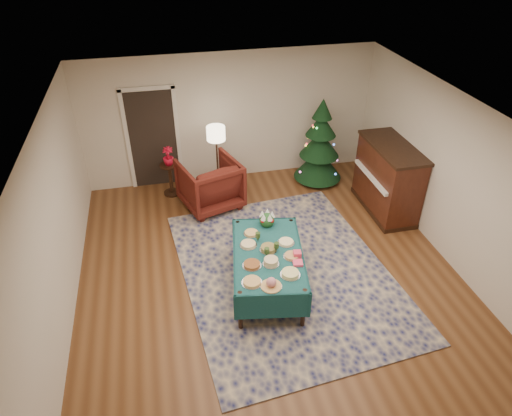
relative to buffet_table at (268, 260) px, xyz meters
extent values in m
plane|color=#593319|center=(0.10, 0.13, -0.56)|extent=(7.00, 7.00, 0.00)
plane|color=white|center=(0.10, 0.13, 2.14)|extent=(7.00, 7.00, 0.00)
plane|color=beige|center=(0.10, 3.63, 0.79)|extent=(6.00, 0.00, 6.00)
plane|color=beige|center=(-2.90, 0.13, 0.79)|extent=(0.00, 7.00, 7.00)
plane|color=beige|center=(3.10, 0.13, 0.79)|extent=(0.00, 7.00, 7.00)
cube|color=black|center=(-1.50, 3.61, 0.46)|extent=(0.92, 0.02, 2.04)
cube|color=silver|center=(-2.00, 3.60, 0.49)|extent=(0.08, 0.04, 2.14)
cube|color=silver|center=(-1.00, 3.60, 0.49)|extent=(0.08, 0.04, 2.14)
cube|color=silver|center=(-1.50, 3.60, 1.54)|extent=(1.08, 0.04, 0.08)
cube|color=#151B4F|center=(0.37, 0.28, -0.55)|extent=(3.55, 4.46, 0.02)
cylinder|color=black|center=(-0.57, -0.72, -0.21)|extent=(0.07, 0.07, 0.70)
cylinder|color=black|center=(-0.29, 0.87, -0.21)|extent=(0.07, 0.07, 0.70)
cylinder|color=black|center=(0.29, -0.87, -0.21)|extent=(0.07, 0.07, 0.70)
cylinder|color=black|center=(0.57, 0.72, -0.21)|extent=(0.07, 0.07, 0.70)
cube|color=#134243|center=(0.00, 0.00, 0.12)|extent=(1.31, 1.92, 0.04)
cube|color=#134243|center=(0.15, 0.86, -0.08)|extent=(1.04, 0.21, 0.44)
cube|color=#134243|center=(-0.15, -0.86, -0.08)|extent=(1.04, 0.21, 0.44)
cube|color=#134243|center=(0.50, -0.09, -0.08)|extent=(0.34, 1.78, 0.44)
cube|color=#134243|center=(-0.50, 0.09, -0.08)|extent=(0.34, 1.78, 0.44)
cylinder|color=silver|center=(-0.37, -0.58, 0.14)|extent=(0.29, 0.29, 0.01)
cylinder|color=tan|center=(-0.37, -0.58, 0.17)|extent=(0.24, 0.24, 0.03)
cylinder|color=silver|center=(-0.14, -0.71, 0.14)|extent=(0.29, 0.29, 0.01)
sphere|color=#CC727A|center=(-0.14, -0.71, 0.22)|extent=(0.14, 0.14, 0.14)
cylinder|color=silver|center=(0.18, -0.55, 0.14)|extent=(0.28, 0.28, 0.01)
cylinder|color=#D8D172|center=(0.18, -0.55, 0.17)|extent=(0.24, 0.24, 0.05)
cylinder|color=silver|center=(-0.30, -0.24, 0.14)|extent=(0.28, 0.28, 0.01)
cylinder|color=brown|center=(-0.30, -0.24, 0.17)|extent=(0.23, 0.23, 0.04)
cylinder|color=silver|center=(-0.02, -0.26, 0.14)|extent=(0.24, 0.24, 0.01)
cylinder|color=tan|center=(-0.02, -0.26, 0.19)|extent=(0.20, 0.20, 0.08)
cylinder|color=silver|center=(0.31, -0.17, 0.14)|extent=(0.25, 0.25, 0.01)
cylinder|color=#B2844C|center=(0.31, -0.17, 0.16)|extent=(0.21, 0.21, 0.03)
cylinder|color=silver|center=(-0.25, 0.23, 0.14)|extent=(0.26, 0.26, 0.01)
cylinder|color=#D8BF7F|center=(-0.25, 0.23, 0.17)|extent=(0.22, 0.22, 0.04)
cylinder|color=silver|center=(0.02, 0.06, 0.14)|extent=(0.27, 0.27, 0.01)
cylinder|color=maroon|center=(0.02, 0.06, 0.18)|extent=(0.23, 0.23, 0.06)
cylinder|color=silver|center=(0.32, 0.16, 0.14)|extent=(0.26, 0.26, 0.01)
cylinder|color=#F2EACC|center=(0.32, 0.16, 0.16)|extent=(0.22, 0.22, 0.03)
cylinder|color=silver|center=(-0.14, 0.50, 0.14)|extent=(0.24, 0.24, 0.01)
cylinder|color=tan|center=(-0.14, 0.50, 0.16)|extent=(0.21, 0.21, 0.03)
cone|color=#2D471E|center=(-0.09, 0.30, 0.18)|extent=(0.07, 0.07, 0.08)
cylinder|color=#2D471E|center=(-0.09, 0.30, 0.26)|extent=(0.07, 0.07, 0.08)
cone|color=#2D471E|center=(0.13, -0.01, 0.18)|extent=(0.07, 0.07, 0.08)
cylinder|color=#2D471E|center=(0.13, -0.01, 0.26)|extent=(0.07, 0.07, 0.08)
cone|color=#2D471E|center=(-0.04, -0.09, 0.18)|extent=(0.07, 0.07, 0.08)
cylinder|color=#2D471E|center=(-0.04, -0.09, 0.26)|extent=(0.07, 0.07, 0.08)
cube|color=#F44364|center=(0.35, -0.35, 0.16)|extent=(0.16, 0.16, 0.04)
cube|color=#DD3D58|center=(0.39, -0.19, 0.19)|extent=(0.13, 0.13, 0.09)
sphere|color=#1E4C1E|center=(0.15, 0.68, 0.23)|extent=(0.24, 0.24, 0.24)
cone|color=white|center=(0.24, 0.68, 0.34)|extent=(0.09, 0.09, 0.11)
cone|color=white|center=(0.18, 0.76, 0.34)|extent=(0.09, 0.09, 0.11)
cone|color=white|center=(0.08, 0.73, 0.34)|extent=(0.09, 0.09, 0.11)
cone|color=white|center=(0.08, 0.63, 0.34)|extent=(0.09, 0.09, 0.11)
cone|color=white|center=(0.18, 0.60, 0.34)|extent=(0.09, 0.09, 0.11)
sphere|color=#B20C0F|center=(0.24, 0.74, 0.27)|extent=(0.07, 0.07, 0.07)
sphere|color=#B20C0F|center=(0.09, 0.77, 0.27)|extent=(0.07, 0.07, 0.07)
sphere|color=#B20C0F|center=(0.07, 0.62, 0.27)|extent=(0.07, 0.07, 0.07)
sphere|color=#B20C0F|center=(0.21, 0.60, 0.27)|extent=(0.07, 0.07, 0.07)
imported|color=#4F1711|center=(-0.52, 2.52, -0.02)|extent=(1.29, 1.25, 1.08)
cylinder|color=#A57F3F|center=(-0.30, 2.93, -0.55)|extent=(0.25, 0.25, 0.03)
cylinder|color=black|center=(-0.30, 2.93, 0.12)|extent=(0.04, 0.04, 1.35)
cylinder|color=#FFEABF|center=(-0.30, 2.93, 0.79)|extent=(0.36, 0.36, 0.27)
cylinder|color=black|center=(-1.25, 3.14, -0.54)|extent=(0.34, 0.34, 0.04)
cylinder|color=black|center=(-1.25, 3.14, -0.23)|extent=(0.08, 0.08, 0.63)
cylinder|color=black|center=(-1.25, 3.14, 0.10)|extent=(0.38, 0.38, 0.03)
imported|color=red|center=(-1.25, 3.14, 0.22)|extent=(0.21, 0.38, 0.21)
cylinder|color=black|center=(1.87, 3.01, -0.49)|extent=(0.11, 0.11, 0.15)
cone|color=black|center=(1.87, 3.01, -0.15)|extent=(1.12, 1.12, 0.64)
cone|color=black|center=(1.87, 3.01, 0.31)|extent=(0.92, 0.92, 0.55)
cone|color=black|center=(1.87, 3.01, 0.73)|extent=(0.69, 0.69, 0.46)
cone|color=black|center=(1.87, 3.01, 1.07)|extent=(0.45, 0.45, 0.41)
cube|color=black|center=(2.75, 1.64, -0.52)|extent=(0.68, 1.56, 0.09)
cube|color=#32150C|center=(2.75, 1.64, 0.12)|extent=(0.66, 1.54, 1.27)
cube|color=black|center=(2.75, 1.64, 0.78)|extent=(0.70, 1.58, 0.05)
cube|color=white|center=(2.42, 1.64, 0.21)|extent=(0.13, 1.32, 0.07)
camera|label=1|loc=(-1.35, -5.09, 4.45)|focal=32.00mm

